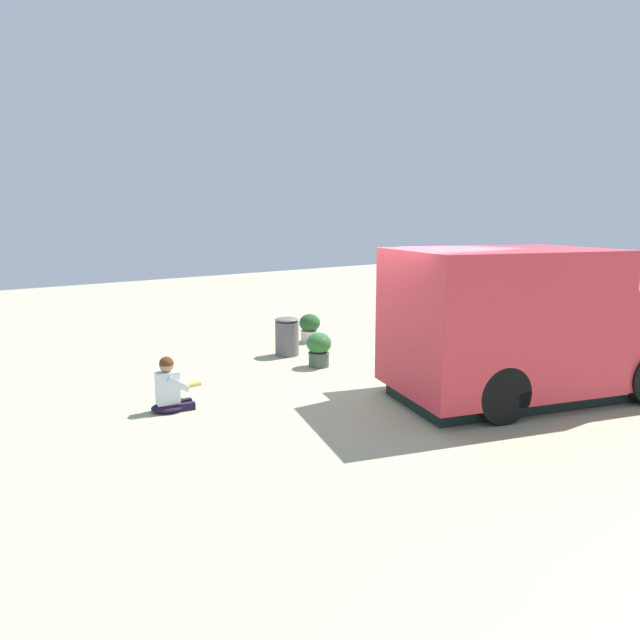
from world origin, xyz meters
name	(u,v)px	position (x,y,z in m)	size (l,w,h in m)	color
ground_plane	(411,392)	(0.00, 0.00, 0.00)	(40.00, 40.00, 0.00)	#A9AF88
food_truck	(527,328)	(-1.30, 1.31, 1.15)	(5.15, 3.95, 2.43)	#D33440
person_customer	(170,389)	(3.53, -1.72, 0.33)	(0.81, 0.54, 0.85)	black
planter_flowering_near	(319,348)	(0.11, -2.32, 0.37)	(0.49, 0.49, 0.68)	#415448
planter_flowering_far	(310,327)	(-1.20, -4.27, 0.35)	(0.50, 0.50, 0.67)	beige
trash_bin	(287,336)	(0.02, -3.51, 0.42)	(0.51, 0.51, 0.83)	#5B585C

